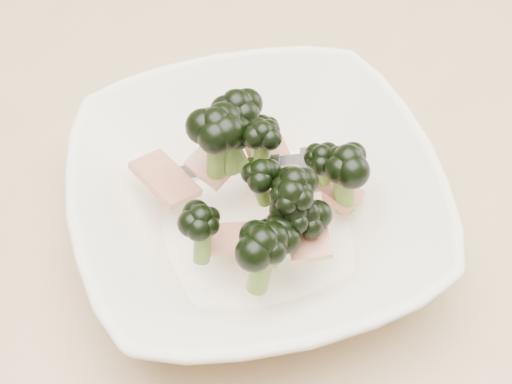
% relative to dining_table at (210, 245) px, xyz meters
% --- Properties ---
extents(dining_table, '(1.20, 0.80, 0.75)m').
position_rel_dining_table_xyz_m(dining_table, '(0.00, 0.00, 0.00)').
color(dining_table, tan).
rests_on(dining_table, ground).
extents(broccoli_dish, '(0.38, 0.38, 0.12)m').
position_rel_dining_table_xyz_m(broccoli_dish, '(0.01, -0.07, 0.14)').
color(broccoli_dish, white).
rests_on(broccoli_dish, dining_table).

